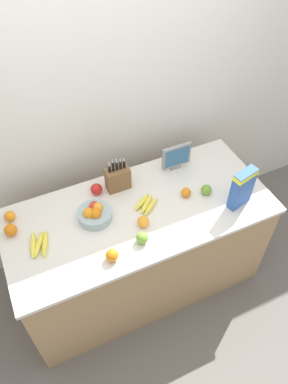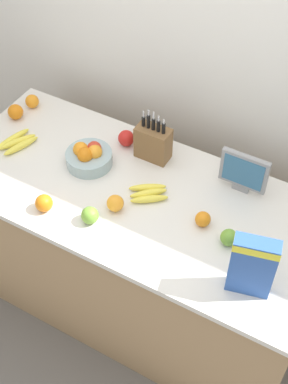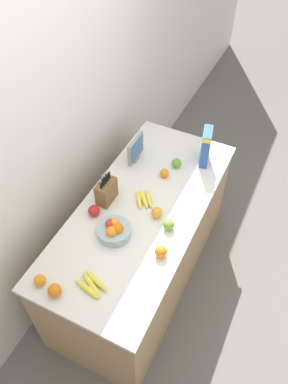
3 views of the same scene
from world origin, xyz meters
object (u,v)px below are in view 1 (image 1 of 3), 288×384
object	(u,v)px
cereal_box	(242,187)
orange_near_bowl	(186,192)
banana_bunch_left	(39,244)
apple_middle	(142,238)
orange_mid_left	(11,230)
orange_mid_right	(10,216)
orange_front_left	(112,255)
apple_by_knife_block	(206,190)
apple_rightmost	(96,189)
knife_block	(118,178)
small_monitor	(176,157)
orange_front_right	(143,222)
banana_bunch_right	(146,204)
fruit_bowl	(95,213)

from	to	relation	value
cereal_box	orange_near_bowl	distance (m)	0.38
banana_bunch_left	apple_middle	world-z (taller)	apple_middle
orange_mid_left	orange_mid_right	world-z (taller)	orange_mid_left
orange_mid_left	orange_near_bowl	world-z (taller)	orange_mid_left
orange_front_left	apple_by_knife_block	bearing A→B (deg)	15.94
cereal_box	orange_mid_left	distance (m)	1.52
orange_front_left	orange_mid_left	size ratio (longest dim) A/B	0.99
apple_rightmost	knife_block	bearing A→B (deg)	-4.07
small_monitor	orange_front_right	distance (m)	0.60
cereal_box	orange_front_right	distance (m)	0.69
apple_middle	orange_front_right	size ratio (longest dim) A/B	1.01
banana_bunch_left	orange_near_bowl	bearing A→B (deg)	-0.67
orange_front_left	knife_block	bearing A→B (deg)	64.45
small_monitor	orange_mid_right	xyz separation A→B (m)	(-1.22, 0.02, -0.08)
orange_front_left	small_monitor	bearing A→B (deg)	37.00
cereal_box	banana_bunch_left	world-z (taller)	cereal_box
cereal_box	orange_front_left	world-z (taller)	cereal_box
banana_bunch_left	apple_rightmost	xyz separation A→B (m)	(0.48, 0.27, 0.02)
apple_rightmost	apple_by_knife_block	bearing A→B (deg)	-24.99
orange_front_left	orange_near_bowl	size ratio (longest dim) A/B	1.16
small_monitor	orange_front_right	size ratio (longest dim) A/B	2.89
banana_bunch_right	cereal_box	bearing A→B (deg)	-22.58
cereal_box	apple_rightmost	world-z (taller)	cereal_box
knife_block	apple_rightmost	xyz separation A→B (m)	(-0.16, 0.01, -0.05)
cereal_box	apple_middle	bearing A→B (deg)	167.42
fruit_bowl	knife_block	bearing A→B (deg)	38.58
apple_rightmost	orange_near_bowl	bearing A→B (deg)	-27.09
knife_block	banana_bunch_right	bearing A→B (deg)	-65.84
banana_bunch_right	orange_mid_right	size ratio (longest dim) A/B	2.79
cereal_box	banana_bunch_right	xyz separation A→B (m)	(-0.58, 0.24, -0.15)
orange_front_left	orange_mid_left	world-z (taller)	same
apple_rightmost	apple_middle	bearing A→B (deg)	-76.96
knife_block	orange_front_left	world-z (taller)	knife_block
cereal_box	orange_front_right	bearing A→B (deg)	157.82
fruit_bowl	orange_near_bowl	size ratio (longest dim) A/B	3.25
banana_bunch_right	orange_mid_right	world-z (taller)	orange_mid_right
banana_bunch_left	banana_bunch_right	distance (m)	0.75
orange_front_right	fruit_bowl	bearing A→B (deg)	144.41
banana_bunch_left	orange_near_bowl	xyz separation A→B (m)	(1.04, -0.01, 0.02)
fruit_bowl	orange_front_left	distance (m)	0.35
cereal_box	apple_rightmost	size ratio (longest dim) A/B	3.65
small_monitor	banana_bunch_left	distance (m)	1.14
orange_front_right	small_monitor	bearing A→B (deg)	41.11
orange_near_bowl	apple_rightmost	bearing A→B (deg)	152.91
small_monitor	apple_rightmost	bearing A→B (deg)	179.28
fruit_bowl	orange_mid_right	xyz separation A→B (m)	(-0.51, 0.22, -0.01)
knife_block	apple_by_knife_block	world-z (taller)	knife_block
cereal_box	apple_middle	xyz separation A→B (m)	(-0.73, -0.02, -0.12)
orange_front_right	apple_rightmost	bearing A→B (deg)	114.19
apple_rightmost	banana_bunch_left	bearing A→B (deg)	-150.30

